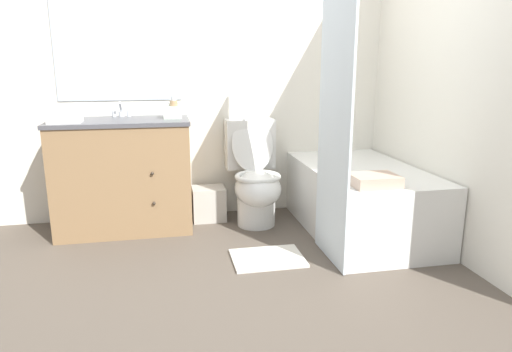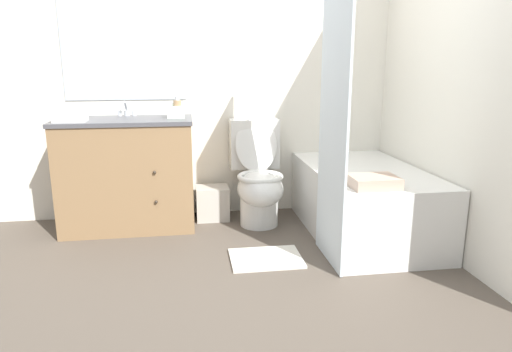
{
  "view_description": "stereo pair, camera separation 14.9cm",
  "coord_description": "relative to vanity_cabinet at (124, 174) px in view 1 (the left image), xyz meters",
  "views": [
    {
      "loc": [
        -0.51,
        -2.26,
        1.24
      ],
      "look_at": [
        0.09,
        0.66,
        0.51
      ],
      "focal_mm": 32.0,
      "sensor_mm": 36.0,
      "label": 1
    },
    {
      "loc": [
        -0.36,
        -2.28,
        1.24
      ],
      "look_at": [
        0.09,
        0.66,
        0.51
      ],
      "focal_mm": 32.0,
      "sensor_mm": 36.0,
      "label": 2
    }
  ],
  "objects": [
    {
      "name": "bathtub",
      "position": [
        1.74,
        -0.42,
        -0.18
      ],
      "size": [
        0.78,
        1.35,
        0.5
      ],
      "color": "white",
      "rests_on": "ground_plane"
    },
    {
      "name": "vanity_cabinet",
      "position": [
        0.0,
        0.0,
        0.0
      ],
      "size": [
        1.0,
        0.55,
        0.85
      ],
      "color": "olive",
      "rests_on": "ground_plane"
    },
    {
      "name": "wall_right",
      "position": [
        2.16,
        -0.48,
        0.82
      ],
      "size": [
        0.05,
        2.47,
        2.5
      ],
      "color": "white",
      "rests_on": "ground_plane"
    },
    {
      "name": "wall_back",
      "position": [
        0.81,
        0.28,
        0.82
      ],
      "size": [
        8.0,
        0.06,
        2.5
      ],
      "color": "white",
      "rests_on": "ground_plane"
    },
    {
      "name": "sink_faucet",
      "position": [
        -0.0,
        0.18,
        0.45
      ],
      "size": [
        0.14,
        0.12,
        0.12
      ],
      "color": "silver",
      "rests_on": "vanity_cabinet"
    },
    {
      "name": "bath_towel_folded",
      "position": [
        1.58,
        -0.93,
        0.11
      ],
      "size": [
        0.29,
        0.23,
        0.07
      ],
      "color": "tan",
      "rests_on": "bathtub"
    },
    {
      "name": "bath_mat",
      "position": [
        0.94,
        -0.78,
        -0.42
      ],
      "size": [
        0.46,
        0.35,
        0.02
      ],
      "color": "silver",
      "rests_on": "ground_plane"
    },
    {
      "name": "soap_dispenser",
      "position": [
        0.4,
        -0.03,
        0.49
      ],
      "size": [
        0.06,
        0.06,
        0.16
      ],
      "color": "tan",
      "rests_on": "vanity_cabinet"
    },
    {
      "name": "wastebasket",
      "position": [
        0.65,
        0.08,
        -0.3
      ],
      "size": [
        0.26,
        0.22,
        0.27
      ],
      "color": "#B7B2A8",
      "rests_on": "ground_plane"
    },
    {
      "name": "hand_towel_folded",
      "position": [
        -0.35,
        -0.13,
        0.45
      ],
      "size": [
        0.22,
        0.16,
        0.08
      ],
      "color": "white",
      "rests_on": "vanity_cabinet"
    },
    {
      "name": "ground_plane",
      "position": [
        0.82,
        -1.22,
        -0.43
      ],
      "size": [
        14.0,
        14.0,
        0.0
      ],
      "primitive_type": "plane",
      "color": "brown"
    },
    {
      "name": "tissue_box",
      "position": [
        0.38,
        0.01,
        0.46
      ],
      "size": [
        0.13,
        0.13,
        0.12
      ],
      "color": "silver",
      "rests_on": "vanity_cabinet"
    },
    {
      "name": "toilet",
      "position": [
        1.0,
        -0.06,
        -0.06
      ],
      "size": [
        0.4,
        0.64,
        0.84
      ],
      "color": "white",
      "rests_on": "ground_plane"
    },
    {
      "name": "shower_curtain",
      "position": [
        1.34,
        -0.85,
        0.51
      ],
      "size": [
        0.01,
        0.53,
        1.86
      ],
      "color": "silver",
      "rests_on": "ground_plane"
    }
  ]
}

